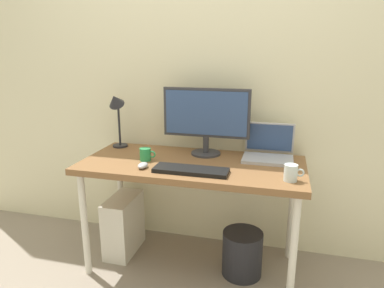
# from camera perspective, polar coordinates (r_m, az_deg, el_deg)

# --- Properties ---
(ground_plane) EXTENTS (6.00, 6.00, 0.00)m
(ground_plane) POSITION_cam_1_polar(r_m,az_deg,el_deg) (2.55, -0.00, -19.12)
(ground_plane) COLOR gray
(back_wall) EXTENTS (4.40, 0.04, 2.60)m
(back_wall) POSITION_cam_1_polar(r_m,az_deg,el_deg) (2.48, 2.28, 12.06)
(back_wall) COLOR beige
(back_wall) RESTS_ON ground_plane
(desk) EXTENTS (1.41, 0.64, 0.75)m
(desk) POSITION_cam_1_polar(r_m,az_deg,el_deg) (2.23, -0.00, -4.67)
(desk) COLOR brown
(desk) RESTS_ON ground_plane
(monitor) EXTENTS (0.58, 0.20, 0.45)m
(monitor) POSITION_cam_1_polar(r_m,az_deg,el_deg) (2.31, 2.34, 4.47)
(monitor) COLOR #333338
(monitor) RESTS_ON desk
(laptop) EXTENTS (0.32, 0.26, 0.23)m
(laptop) POSITION_cam_1_polar(r_m,az_deg,el_deg) (2.33, 12.46, -0.94)
(laptop) COLOR #B2B2B7
(laptop) RESTS_ON desk
(desk_lamp) EXTENTS (0.11, 0.16, 0.41)m
(desk_lamp) POSITION_cam_1_polar(r_m,az_deg,el_deg) (2.53, -12.35, 5.74)
(desk_lamp) COLOR #232328
(desk_lamp) RESTS_ON desk
(keyboard) EXTENTS (0.44, 0.14, 0.02)m
(keyboard) POSITION_cam_1_polar(r_m,az_deg,el_deg) (2.03, -0.18, -4.33)
(keyboard) COLOR black
(keyboard) RESTS_ON desk
(mouse) EXTENTS (0.06, 0.09, 0.03)m
(mouse) POSITION_cam_1_polar(r_m,az_deg,el_deg) (2.12, -8.08, -3.50)
(mouse) COLOR #B2B2B7
(mouse) RESTS_ON desk
(coffee_mug) EXTENTS (0.11, 0.07, 0.08)m
(coffee_mug) POSITION_cam_1_polar(r_m,az_deg,el_deg) (2.25, -7.64, -1.70)
(coffee_mug) COLOR #268C4C
(coffee_mug) RESTS_ON desk
(glass_cup) EXTENTS (0.11, 0.07, 0.09)m
(glass_cup) POSITION_cam_1_polar(r_m,az_deg,el_deg) (1.97, 15.98, -4.57)
(glass_cup) COLOR silver
(glass_cup) RESTS_ON desk
(computer_tower) EXTENTS (0.18, 0.36, 0.42)m
(computer_tower) POSITION_cam_1_polar(r_m,az_deg,el_deg) (2.63, -11.19, -12.87)
(computer_tower) COLOR silver
(computer_tower) RESTS_ON ground_plane
(wastebasket) EXTENTS (0.26, 0.26, 0.30)m
(wastebasket) POSITION_cam_1_polar(r_m,az_deg,el_deg) (2.40, 8.26, -17.36)
(wastebasket) COLOR #232328
(wastebasket) RESTS_ON ground_plane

